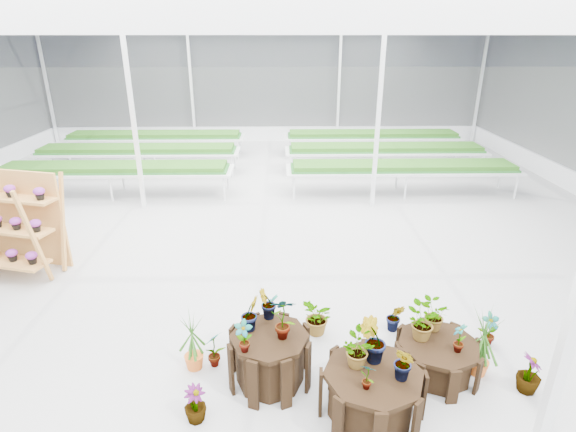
{
  "coord_description": "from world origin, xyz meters",
  "views": [
    {
      "loc": [
        0.57,
        -7.09,
        4.2
      ],
      "look_at": [
        0.7,
        0.09,
        1.3
      ],
      "focal_mm": 28.0,
      "sensor_mm": 36.0,
      "label": 1
    }
  ],
  "objects_px": {
    "plinth_low": "(437,358)",
    "shelf_rack": "(10,226)",
    "plinth_mid": "(372,394)",
    "plinth_tall": "(270,358)"
  },
  "relations": [
    {
      "from": "plinth_tall",
      "to": "plinth_mid",
      "type": "bearing_deg",
      "value": -26.57
    },
    {
      "from": "shelf_rack",
      "to": "plinth_mid",
      "type": "bearing_deg",
      "value": -16.44
    },
    {
      "from": "plinth_mid",
      "to": "shelf_rack",
      "type": "xyz_separation_m",
      "value": [
        -6.04,
        3.62,
        0.63
      ]
    },
    {
      "from": "plinth_tall",
      "to": "plinth_mid",
      "type": "distance_m",
      "value": 1.34
    },
    {
      "from": "plinth_tall",
      "to": "plinth_low",
      "type": "bearing_deg",
      "value": 2.6
    },
    {
      "from": "plinth_low",
      "to": "shelf_rack",
      "type": "xyz_separation_m",
      "value": [
        -7.04,
        2.92,
        0.7
      ]
    },
    {
      "from": "plinth_mid",
      "to": "plinth_low",
      "type": "height_order",
      "value": "plinth_mid"
    },
    {
      "from": "plinth_low",
      "to": "shelf_rack",
      "type": "relative_size",
      "value": 0.58
    },
    {
      "from": "plinth_mid",
      "to": "shelf_rack",
      "type": "height_order",
      "value": "shelf_rack"
    },
    {
      "from": "plinth_low",
      "to": "shelf_rack",
      "type": "distance_m",
      "value": 7.65
    }
  ]
}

